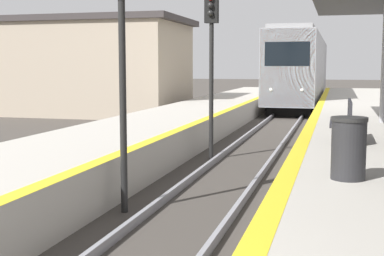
% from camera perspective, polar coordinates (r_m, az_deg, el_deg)
% --- Properties ---
extents(train, '(2.64, 22.92, 4.59)m').
position_cam_1_polar(train, '(37.20, 11.68, 6.18)').
color(train, black).
rests_on(train, ground).
extents(signal_near, '(0.36, 0.31, 4.60)m').
position_cam_1_polar(signal_near, '(9.26, -7.53, 10.61)').
color(signal_near, black).
rests_on(signal_near, ground).
extents(signal_mid, '(0.36, 0.31, 4.60)m').
position_cam_1_polar(signal_mid, '(14.56, 2.08, 9.21)').
color(signal_mid, black).
rests_on(signal_mid, ground).
extents(trash_bin, '(0.53, 0.53, 0.93)m').
position_cam_1_polar(trash_bin, '(8.21, 16.37, -2.07)').
color(trash_bin, '#262628').
rests_on(trash_bin, platform_right).
extents(bench, '(0.44, 1.78, 0.92)m').
position_cam_1_polar(bench, '(12.17, 15.87, 0.84)').
color(bench, '#28282D').
rests_on(bench, platform_right).
extents(station_building, '(13.75, 6.32, 5.01)m').
position_cam_1_polar(station_building, '(29.89, -13.76, 6.39)').
color(station_building, tan).
rests_on(station_building, ground).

